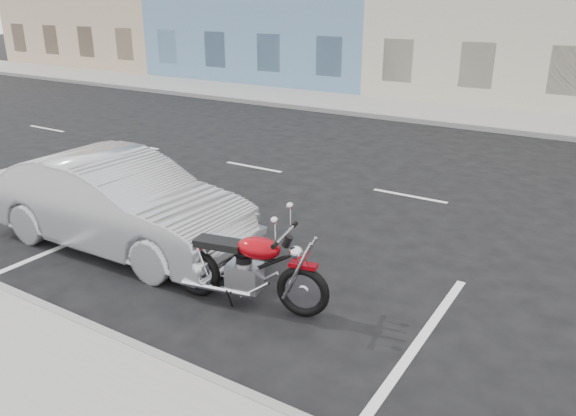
% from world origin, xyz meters
% --- Properties ---
extents(ground, '(120.00, 120.00, 0.00)m').
position_xyz_m(ground, '(0.00, 0.00, 0.00)').
color(ground, black).
rests_on(ground, ground).
extents(sidewalk_far, '(80.00, 3.40, 0.15)m').
position_xyz_m(sidewalk_far, '(-5.00, 8.70, 0.07)').
color(sidewalk_far, gray).
rests_on(sidewalk_far, ground).
extents(curb_near, '(80.00, 0.12, 0.16)m').
position_xyz_m(curb_near, '(-5.00, -7.00, 0.08)').
color(curb_near, gray).
rests_on(curb_near, ground).
extents(curb_far, '(80.00, 0.12, 0.16)m').
position_xyz_m(curb_far, '(-5.00, 7.00, 0.08)').
color(curb_far, gray).
rests_on(curb_far, ground).
extents(motorcycle, '(2.24, 0.85, 1.14)m').
position_xyz_m(motorcycle, '(-1.47, -5.22, 0.52)').
color(motorcycle, black).
rests_on(motorcycle, ground).
extents(sedan_silver, '(4.73, 1.77, 1.54)m').
position_xyz_m(sedan_silver, '(-5.16, -4.94, 0.77)').
color(sedan_silver, '#AAACB2').
rests_on(sedan_silver, ground).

